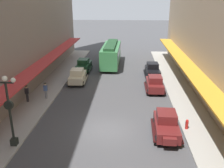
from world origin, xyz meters
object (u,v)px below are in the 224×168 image
object	(u,v)px
parked_car_1	(78,76)
lamp_post_with_clock	(9,109)
parked_car_4	(84,65)
parked_car_0	(166,124)
fire_hydrant	(187,124)
streetcar	(111,54)
parked_car_3	(155,83)
parked_car_2	(153,70)
pedestrian_1	(27,93)
pedestrian_2	(46,91)

from	to	relation	value
parked_car_1	lamp_post_with_clock	distance (m)	14.21
parked_car_4	lamp_post_with_clock	bearing A→B (deg)	-94.97
parked_car_0	fire_hydrant	bearing A→B (deg)	24.28
parked_car_4	fire_hydrant	xyz separation A→B (m)	(11.09, -16.04, -0.38)
streetcar	parked_car_1	bearing A→B (deg)	-112.79
parked_car_3	lamp_post_with_clock	xyz separation A→B (m)	(-11.02, -11.73, 2.04)
parked_car_1	parked_car_0	bearing A→B (deg)	-51.73
parked_car_3	streetcar	bearing A→B (deg)	117.82
parked_car_2	pedestrian_1	xyz separation A→B (m)	(-13.32, -9.56, 0.07)
lamp_post_with_clock	parked_car_4	bearing A→B (deg)	85.03
parked_car_0	pedestrian_1	distance (m)	14.06
parked_car_0	streetcar	distance (m)	20.95
streetcar	lamp_post_with_clock	xyz separation A→B (m)	(-5.36, -22.45, 1.08)
streetcar	pedestrian_1	distance (m)	16.65
lamp_post_with_clock	streetcar	bearing A→B (deg)	76.56
lamp_post_with_clock	pedestrian_2	size ratio (longest dim) A/B	3.09
parked_car_0	parked_car_2	size ratio (longest dim) A/B	1.00
parked_car_4	fire_hydrant	size ratio (longest dim) A/B	5.23
parked_car_4	pedestrian_1	world-z (taller)	parked_car_4
parked_car_2	pedestrian_2	bearing A→B (deg)	-143.58
parked_car_3	parked_car_4	size ratio (longest dim) A/B	1.00
lamp_post_with_clock	parked_car_3	bearing A→B (deg)	46.77
pedestrian_1	parked_car_0	bearing A→B (deg)	-22.04
pedestrian_1	parked_car_1	bearing A→B (deg)	58.99
streetcar	fire_hydrant	distance (m)	20.77
fire_hydrant	streetcar	bearing A→B (deg)	110.88
parked_car_0	pedestrian_1	size ratio (longest dim) A/B	2.57
parked_car_4	lamp_post_with_clock	xyz separation A→B (m)	(-1.66, -19.13, 2.04)
parked_car_2	fire_hydrant	world-z (taller)	parked_car_2
pedestrian_2	parked_car_0	bearing A→B (deg)	-28.44
parked_car_4	streetcar	xyz separation A→B (m)	(3.70, 3.33, 0.96)
parked_car_2	lamp_post_with_clock	bearing A→B (deg)	-123.35
streetcar	parked_car_0	bearing A→B (deg)	-74.42
parked_car_0	lamp_post_with_clock	distance (m)	11.41
parked_car_4	pedestrian_1	size ratio (longest dim) A/B	2.57
parked_car_3	parked_car_4	bearing A→B (deg)	141.67
fire_hydrant	pedestrian_2	world-z (taller)	pedestrian_2
lamp_post_with_clock	parked_car_0	bearing A→B (deg)	11.79
parked_car_0	parked_car_1	bearing A→B (deg)	128.27
parked_car_1	parked_car_4	distance (m)	5.18
parked_car_2	fire_hydrant	size ratio (longest dim) A/B	5.24
pedestrian_1	parked_car_4	bearing A→B (deg)	72.22
parked_car_2	pedestrian_2	size ratio (longest dim) A/B	2.57
parked_car_3	pedestrian_1	world-z (taller)	parked_car_3
fire_hydrant	pedestrian_2	distance (m)	14.26
parked_car_4	pedestrian_1	bearing A→B (deg)	-107.78
fire_hydrant	pedestrian_1	xyz separation A→B (m)	(-14.79, 4.48, 0.45)
streetcar	fire_hydrant	world-z (taller)	streetcar
parked_car_2	pedestrian_1	world-z (taller)	parked_car_2
pedestrian_2	parked_car_3	bearing A→B (deg)	15.79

